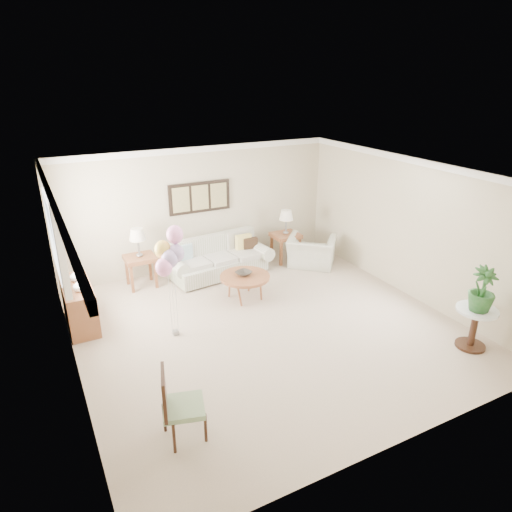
{
  "coord_description": "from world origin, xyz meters",
  "views": [
    {
      "loc": [
        -3.24,
        -5.86,
        4.0
      ],
      "look_at": [
        0.11,
        0.6,
        1.05
      ],
      "focal_mm": 32.0,
      "sensor_mm": 36.0,
      "label": 1
    }
  ],
  "objects_px": {
    "balloon_cluster": "(169,253)",
    "sofa": "(218,260)",
    "accent_chair": "(177,404)",
    "coffee_table": "(245,277)",
    "armchair": "(311,252)"
  },
  "relations": [
    {
      "from": "coffee_table",
      "to": "balloon_cluster",
      "type": "height_order",
      "value": "balloon_cluster"
    },
    {
      "from": "accent_chair",
      "to": "balloon_cluster",
      "type": "distance_m",
      "value": 2.48
    },
    {
      "from": "sofa",
      "to": "armchair",
      "type": "height_order",
      "value": "sofa"
    },
    {
      "from": "accent_chair",
      "to": "balloon_cluster",
      "type": "bearing_deg",
      "value": 73.14
    },
    {
      "from": "sofa",
      "to": "accent_chair",
      "type": "distance_m",
      "value": 4.69
    },
    {
      "from": "armchair",
      "to": "accent_chair",
      "type": "distance_m",
      "value": 5.57
    },
    {
      "from": "sofa",
      "to": "balloon_cluster",
      "type": "bearing_deg",
      "value": -129.22
    },
    {
      "from": "coffee_table",
      "to": "sofa",
      "type": "bearing_deg",
      "value": 90.58
    },
    {
      "from": "armchair",
      "to": "accent_chair",
      "type": "relative_size",
      "value": 1.05
    },
    {
      "from": "sofa",
      "to": "balloon_cluster",
      "type": "distance_m",
      "value": 2.73
    },
    {
      "from": "sofa",
      "to": "coffee_table",
      "type": "bearing_deg",
      "value": -89.42
    },
    {
      "from": "sofa",
      "to": "coffee_table",
      "type": "xyz_separation_m",
      "value": [
        0.01,
        -1.27,
        0.12
      ]
    },
    {
      "from": "balloon_cluster",
      "to": "sofa",
      "type": "bearing_deg",
      "value": 50.78
    },
    {
      "from": "sofa",
      "to": "accent_chair",
      "type": "xyz_separation_m",
      "value": [
        -2.24,
        -4.12,
        0.18
      ]
    },
    {
      "from": "accent_chair",
      "to": "balloon_cluster",
      "type": "relative_size",
      "value": 0.52
    }
  ]
}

